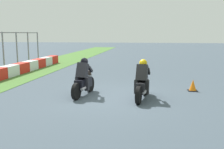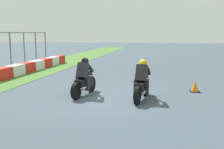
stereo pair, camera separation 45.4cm
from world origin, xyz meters
TOP-DOWN VIEW (x-y plane):
  - ground_plane at (0.00, 0.00)m, footprint 120.00×120.00m
  - rider_lane_a at (-0.13, -1.17)m, footprint 2.04×0.59m
  - rider_lane_b at (0.12, 1.16)m, footprint 2.04×0.59m
  - traffic_cone at (1.62, -3.29)m, footprint 0.40×0.40m

SIDE VIEW (x-z plane):
  - ground_plane at x=0.00m, z-range 0.00..0.00m
  - traffic_cone at x=1.62m, z-range -0.02..0.48m
  - rider_lane_a at x=-0.13m, z-range -0.13..1.38m
  - rider_lane_b at x=0.12m, z-range -0.13..1.38m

